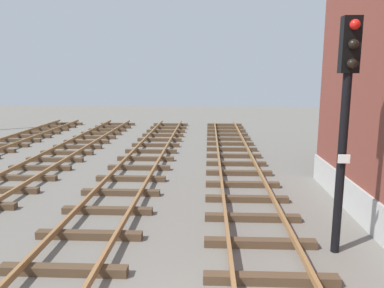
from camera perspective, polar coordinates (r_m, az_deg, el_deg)
signal_mast at (r=8.31m, az=22.12°, el=4.90°), size 0.36×0.40×4.93m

